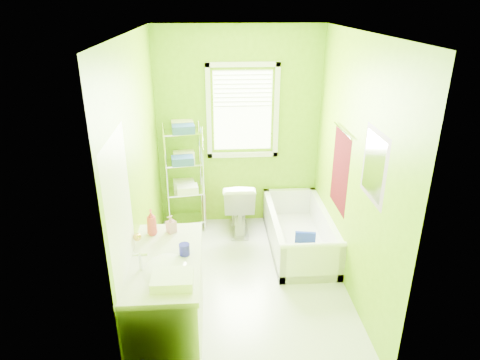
{
  "coord_description": "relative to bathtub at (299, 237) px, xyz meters",
  "views": [
    {
      "loc": [
        -0.33,
        -3.87,
        2.88
      ],
      "look_at": [
        -0.06,
        0.25,
        1.11
      ],
      "focal_mm": 32.0,
      "sensor_mm": 36.0,
      "label": 1
    }
  ],
  "objects": [
    {
      "name": "toilet",
      "position": [
        -0.72,
        0.5,
        0.21
      ],
      "size": [
        0.41,
        0.72,
        0.73
      ],
      "primitive_type": "imported",
      "rotation": [
        0.0,
        0.0,
        3.13
      ],
      "color": "white",
      "rests_on": "ground"
    },
    {
      "name": "right_wall_decor",
      "position": [
        0.34,
        -0.66,
        1.16
      ],
      "size": [
        0.04,
        1.48,
        1.17
      ],
      "color": "#49080B",
      "rests_on": "ground"
    },
    {
      "name": "door",
      "position": [
        -1.73,
        -1.64,
        0.84
      ],
      "size": [
        0.09,
        0.8,
        2.0
      ],
      "color": "white",
      "rests_on": "ground"
    },
    {
      "name": "wire_shelf_unit",
      "position": [
        -1.39,
        0.62,
        0.73
      ],
      "size": [
        0.52,
        0.42,
        1.46
      ],
      "color": "silver",
      "rests_on": "ground"
    },
    {
      "name": "room_envelope",
      "position": [
        -0.7,
        -0.64,
        1.39
      ],
      "size": [
        2.14,
        2.94,
        2.62
      ],
      "color": "#71A808",
      "rests_on": "ground"
    },
    {
      "name": "window",
      "position": [
        -0.65,
        0.78,
        1.46
      ],
      "size": [
        0.92,
        0.05,
        1.22
      ],
      "color": "white",
      "rests_on": "ground"
    },
    {
      "name": "bathtub",
      "position": [
        0.0,
        0.0,
        0.0
      ],
      "size": [
        0.71,
        1.52,
        0.49
      ],
      "color": "white",
      "rests_on": "ground"
    },
    {
      "name": "vanity",
      "position": [
        -1.46,
        -1.48,
        0.31
      ],
      "size": [
        0.6,
        1.17,
        1.13
      ],
      "color": "white",
      "rests_on": "ground"
    },
    {
      "name": "ground",
      "position": [
        -0.7,
        -0.64,
        -0.16
      ],
      "size": [
        2.9,
        2.9,
        0.0
      ],
      "primitive_type": "plane",
      "color": "silver",
      "rests_on": "ground"
    }
  ]
}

